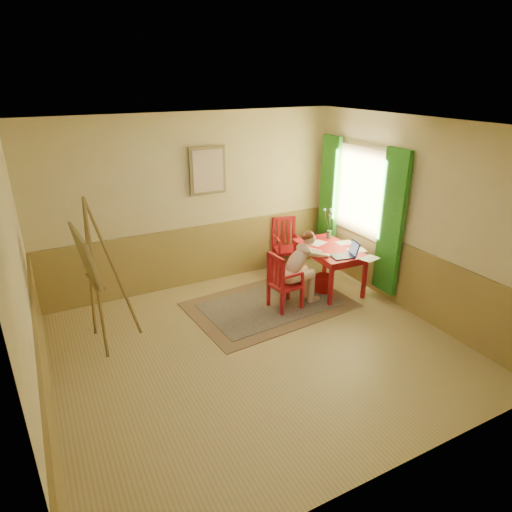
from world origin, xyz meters
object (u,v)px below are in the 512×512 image
chair_back (286,245)px  laptop (346,254)px  figure (300,266)px  easel (90,262)px  table (329,252)px  chair_left (283,282)px

chair_back → laptop: size_ratio=2.22×
figure → chair_back: bearing=68.2°
chair_back → laptop: (0.24, -1.39, 0.29)m
figure → easel: easel is taller
table → easel: easel is taller
laptop → table: bearing=90.0°
figure → easel: bearing=175.1°
table → chair_left: size_ratio=1.36×
table → easel: (-3.63, -0.01, 0.55)m
chair_back → laptop: bearing=-80.2°
table → figure: 0.77m
figure → laptop: 0.76m
chair_back → easel: (-3.39, -0.96, 0.71)m
table → chair_left: bearing=-165.0°
chair_left → laptop: size_ratio=2.10×
chair_left → laptop: laptop is taller
chair_left → figure: (0.30, 0.01, 0.19)m
chair_left → figure: 0.36m
table → figure: (-0.73, -0.26, 0.01)m
chair_left → chair_back: bearing=57.5°
chair_left → easel: bearing=174.2°
chair_left → laptop: 1.08m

